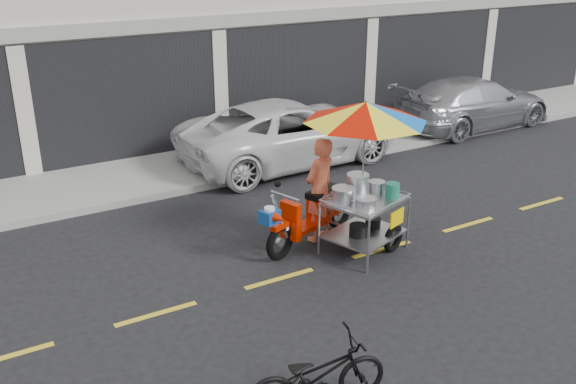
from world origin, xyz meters
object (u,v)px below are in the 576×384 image
white_pickup (290,132)px  food_vendor_rig (348,155)px  near_bicycle (317,375)px  silver_pickup (473,103)px

white_pickup → food_vendor_rig: size_ratio=1.73×
food_vendor_rig → near_bicycle: bearing=-148.2°
near_bicycle → food_vendor_rig: (2.62, 3.21, 1.21)m
near_bicycle → silver_pickup: bearing=-42.6°
near_bicycle → food_vendor_rig: 4.31m
near_bicycle → food_vendor_rig: bearing=-29.0°
near_bicycle → food_vendor_rig: size_ratio=0.54×
white_pickup → silver_pickup: 5.81m
white_pickup → silver_pickup: white_pickup is taller
silver_pickup → near_bicycle: (-9.82, -7.45, -0.26)m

